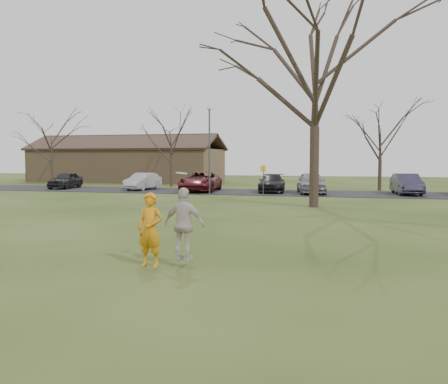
# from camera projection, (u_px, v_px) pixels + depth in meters

# --- Properties ---
(ground) EXTENTS (120.00, 120.00, 0.00)m
(ground) POSITION_uv_depth(u_px,v_px,m) (182.00, 264.00, 12.05)
(ground) COLOR #1E380F
(ground) RESTS_ON ground
(parking_strip) EXTENTS (62.00, 6.50, 0.04)m
(parking_strip) POSITION_uv_depth(u_px,v_px,m) (297.00, 193.00, 36.15)
(parking_strip) COLOR black
(parking_strip) RESTS_ON ground
(player_defender) EXTENTS (0.69, 0.49, 1.78)m
(player_defender) POSITION_uv_depth(u_px,v_px,m) (150.00, 230.00, 11.69)
(player_defender) COLOR orange
(player_defender) RESTS_ON ground
(car_0) EXTENTS (2.14, 4.24, 1.39)m
(car_0) POSITION_uv_depth(u_px,v_px,m) (66.00, 180.00, 41.19)
(car_0) COLOR black
(car_0) RESTS_ON parking_strip
(car_1) EXTENTS (1.73, 4.18, 1.34)m
(car_1) POSITION_uv_depth(u_px,v_px,m) (143.00, 181.00, 39.39)
(car_1) COLOR #AAA8AE
(car_1) RESTS_ON parking_strip
(car_2) EXTENTS (3.03, 5.70, 1.52)m
(car_2) POSITION_uv_depth(u_px,v_px,m) (200.00, 181.00, 37.57)
(car_2) COLOR maroon
(car_2) RESTS_ON parking_strip
(car_3) EXTENTS (2.39, 4.81, 1.34)m
(car_3) POSITION_uv_depth(u_px,v_px,m) (272.00, 183.00, 36.77)
(car_3) COLOR black
(car_3) RESTS_ON parking_strip
(car_4) EXTENTS (2.64, 4.82, 1.56)m
(car_4) POSITION_uv_depth(u_px,v_px,m) (311.00, 183.00, 35.26)
(car_4) COLOR gray
(car_4) RESTS_ON parking_strip
(car_5) EXTENTS (2.05, 4.56, 1.45)m
(car_5) POSITION_uv_depth(u_px,v_px,m) (407.00, 184.00, 34.34)
(car_5) COLOR #302F47
(car_5) RESTS_ON parking_strip
(catching_play) EXTENTS (1.05, 0.50, 2.12)m
(catching_play) POSITION_uv_depth(u_px,v_px,m) (184.00, 224.00, 11.58)
(catching_play) COLOR beige
(catching_play) RESTS_ON ground
(building) EXTENTS (20.60, 8.50, 5.14)m
(building) POSITION_uv_depth(u_px,v_px,m) (127.00, 164.00, 53.68)
(building) COLOR #8C6D4C
(building) RESTS_ON ground
(lamp_post) EXTENTS (0.34, 0.34, 6.27)m
(lamp_post) POSITION_uv_depth(u_px,v_px,m) (209.00, 139.00, 35.00)
(lamp_post) COLOR #47474C
(lamp_post) RESTS_ON ground
(sign_yellow) EXTENTS (0.35, 0.35, 2.08)m
(sign_yellow) POSITION_uv_depth(u_px,v_px,m) (263.00, 175.00, 33.67)
(sign_yellow) COLOR #47474C
(sign_yellow) RESTS_ON ground
(big_tree) EXTENTS (9.00, 9.00, 14.00)m
(big_tree) POSITION_uv_depth(u_px,v_px,m) (315.00, 73.00, 25.51)
(big_tree) COLOR #352821
(big_tree) RESTS_ON ground
(small_tree_row) EXTENTS (55.00, 5.90, 8.50)m
(small_tree_row) POSITION_uv_depth(u_px,v_px,m) (359.00, 142.00, 39.63)
(small_tree_row) COLOR #352821
(small_tree_row) RESTS_ON ground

